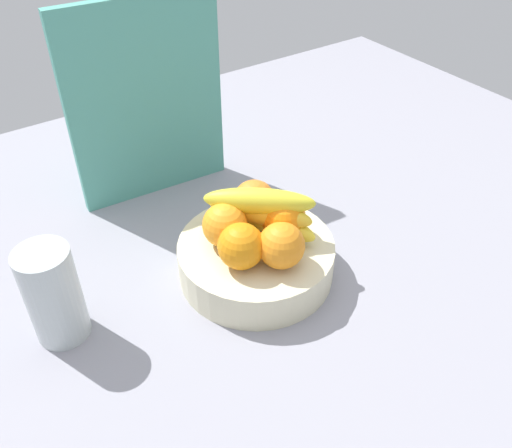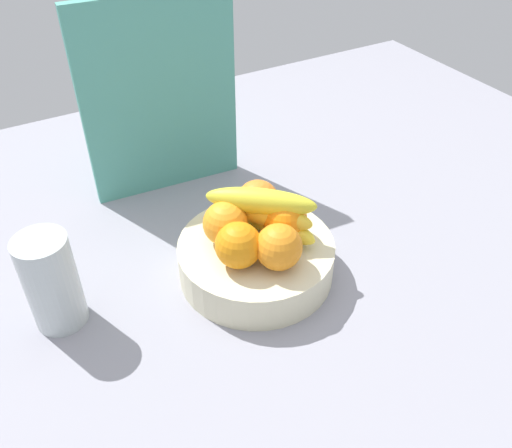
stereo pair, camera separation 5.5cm
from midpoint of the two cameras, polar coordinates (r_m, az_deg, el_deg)
ground_plane at (r=87.44cm, az=0.69°, el=-6.59°), size 180.00×140.00×3.00cm
fruit_bowl at (r=85.48cm, az=1.85°, el=-3.72°), size 24.37×24.37×6.01cm
orange_front_left at (r=78.01cm, az=0.17°, el=-2.30°), size 6.90×6.90×6.90cm
orange_front_right at (r=77.96cm, az=4.43°, el=-2.48°), size 6.90×6.90×6.90cm
orange_center at (r=83.00cm, az=4.93°, el=0.46°), size 6.90×6.90×6.90cm
orange_back_left at (r=86.44cm, az=2.02°, el=2.37°), size 6.90×6.90×6.90cm
orange_back_right at (r=81.90cm, az=-1.32°, el=0.02°), size 6.90×6.90×6.90cm
banana_bunch at (r=83.13cm, az=2.68°, el=1.31°), size 15.69×17.20×8.40cm
cutting_board at (r=99.20cm, az=-8.39°, el=12.84°), size 28.06×3.63×36.00cm
thermos_tumbler at (r=79.58cm, az=-18.82°, el=-5.83°), size 7.43×7.43×14.96cm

